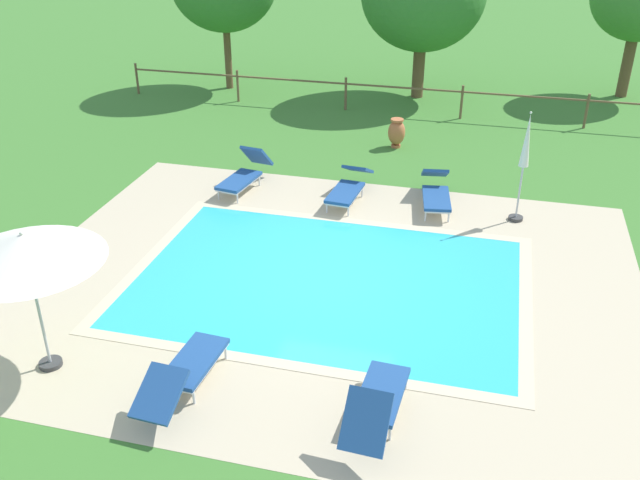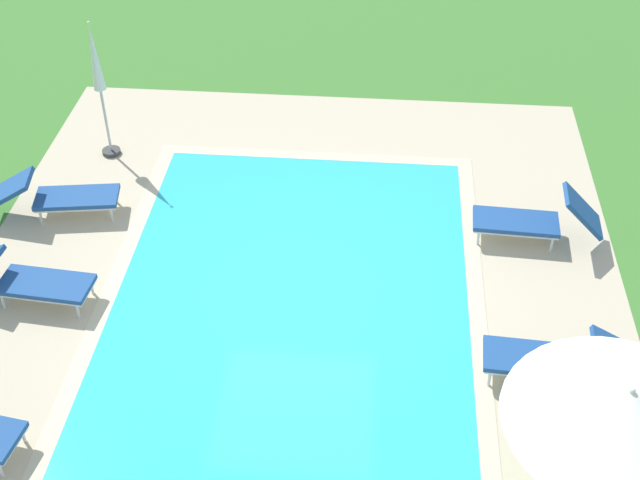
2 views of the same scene
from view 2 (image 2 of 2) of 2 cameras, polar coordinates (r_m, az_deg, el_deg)
ground_plane at (r=12.34m, az=-1.85°, el=-3.68°), size 160.00×160.00×0.00m
pool_deck_paving at (r=12.34m, az=-1.85°, el=-3.67°), size 11.65×9.55×0.01m
swimming_pool_water at (r=12.34m, az=-1.86°, el=-3.67°), size 7.11×5.01×0.01m
pool_coping_rim at (r=12.34m, az=-1.86°, el=-3.65°), size 7.59×5.49×0.01m
sun_lounger_north_mid at (r=11.36m, az=15.60°, el=-7.59°), size 0.73×2.10×0.73m
sun_lounger_north_far at (r=14.26m, az=-17.01°, el=2.82°), size 0.91×2.12×0.75m
sun_lounger_north_end at (r=13.50m, az=14.06°, el=1.34°), size 0.70×1.95×0.93m
sun_lounger_south_near_corner at (r=12.75m, az=-18.99°, el=-2.51°), size 0.78×2.12×0.71m
patio_umbrella_open_foreground at (r=8.58m, az=19.66°, el=-10.43°), size 2.29×2.29×2.38m
patio_umbrella_closed_row_west at (r=15.00m, az=-14.54°, el=10.68°), size 0.32×0.32×2.50m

